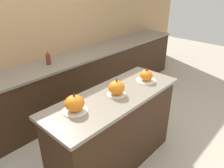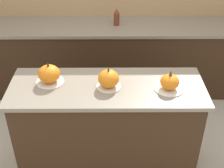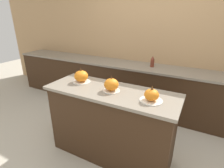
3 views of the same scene
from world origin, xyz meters
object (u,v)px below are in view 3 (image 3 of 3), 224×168
Objects in this scene: pumpkin_cake_center at (111,85)px; bottle_tall at (152,62)px; pumpkin_cake_left at (81,77)px; pumpkin_cake_right at (151,96)px.

bottle_tall is at bearing 86.35° from pumpkin_cake_center.
bottle_tall is at bearing 66.64° from pumpkin_cake_left.
bottle_tall is at bearing 105.32° from pumpkin_cake_right.
pumpkin_cake_right reaches higher than bottle_tall.
pumpkin_cake_left is 0.48m from pumpkin_cake_center.
pumpkin_cake_center is 0.48m from pumpkin_cake_right.
pumpkin_cake_left is at bearing 171.57° from pumpkin_cake_center.
pumpkin_cake_center reaches higher than bottle_tall.
pumpkin_cake_center is (0.48, -0.07, -0.00)m from pumpkin_cake_left.
pumpkin_cake_left is at bearing 173.78° from pumpkin_cake_right.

